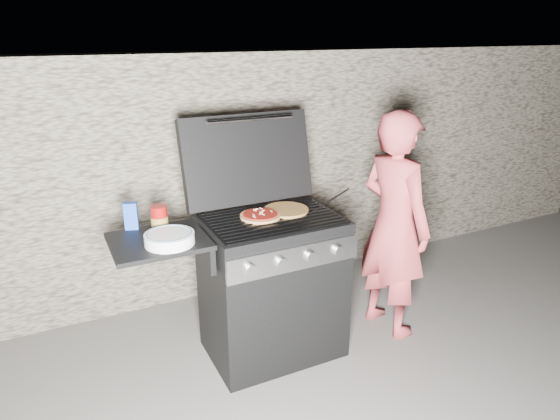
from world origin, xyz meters
name	(u,v)px	position (x,y,z in m)	size (l,w,h in m)	color
ground	(273,349)	(0.00, 0.00, 0.00)	(50.00, 50.00, 0.00)	#5E5952
stone_wall	(213,175)	(0.00, 1.05, 0.90)	(8.00, 0.35, 1.80)	gray
gas_grill	(235,295)	(-0.25, 0.00, 0.46)	(1.34, 0.79, 0.91)	black
pizza_topped	(260,215)	(-0.06, 0.04, 0.92)	(0.24, 0.24, 0.03)	#C08341
pizza_plain	(286,210)	(0.12, 0.06, 0.92)	(0.27, 0.27, 0.01)	gold
sauce_jar	(159,218)	(-0.63, 0.12, 0.97)	(0.09, 0.09, 0.14)	maroon
blue_carton	(131,216)	(-0.77, 0.21, 0.98)	(0.07, 0.04, 0.15)	#1C47B8
plate_stack	(170,239)	(-0.63, -0.09, 0.93)	(0.26, 0.26, 0.06)	white
person	(394,225)	(0.83, -0.10, 0.75)	(0.55, 0.36, 1.50)	#C34246
tongs	(330,202)	(0.39, 0.00, 0.95)	(0.01, 0.01, 0.38)	black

